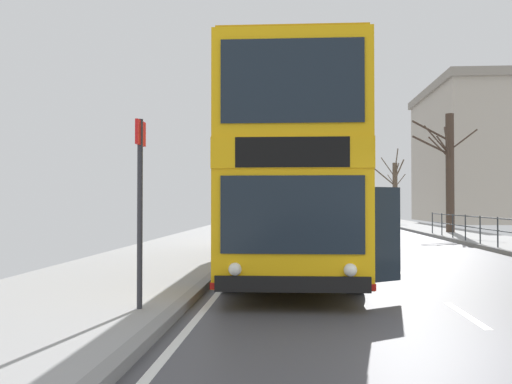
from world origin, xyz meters
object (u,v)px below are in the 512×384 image
object	(u,v)px
double_decker_bus_main	(291,177)
bus_stop_sign_near	(140,192)
bare_tree_far_00	(449,170)
background_building_00	(501,154)
bare_tree_far_01	(395,190)

from	to	relation	value
double_decker_bus_main	bus_stop_sign_near	bearing A→B (deg)	-110.24
bare_tree_far_00	background_building_00	distance (m)	23.48
bus_stop_sign_near	double_decker_bus_main	bearing A→B (deg)	69.76
bus_stop_sign_near	bare_tree_far_01	world-z (taller)	bare_tree_far_01
bus_stop_sign_near	bare_tree_far_00	world-z (taller)	bare_tree_far_00
double_decker_bus_main	background_building_00	bearing A→B (deg)	63.51
bare_tree_far_00	bus_stop_sign_near	bearing A→B (deg)	-115.23
double_decker_bus_main	bare_tree_far_00	size ratio (longest dim) A/B	1.78
bare_tree_far_01	background_building_00	bearing A→B (deg)	28.48
bus_stop_sign_near	bare_tree_far_00	size ratio (longest dim) A/B	0.44
bus_stop_sign_near	bare_tree_far_00	bearing A→B (deg)	64.77
bus_stop_sign_near	background_building_00	size ratio (longest dim) A/B	0.17
background_building_00	bus_stop_sign_near	bearing A→B (deg)	-115.67
double_decker_bus_main	bare_tree_far_01	bearing A→B (deg)	75.50
bare_tree_far_01	bus_stop_sign_near	bearing A→B (deg)	-105.42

